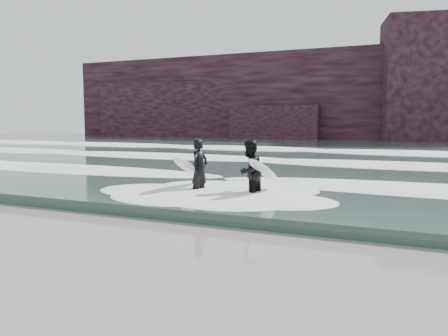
{
  "coord_description": "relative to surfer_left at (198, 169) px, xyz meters",
  "views": [
    {
      "loc": [
        6.12,
        -5.83,
        2.4
      ],
      "look_at": [
        1.09,
        5.86,
        1.0
      ],
      "focal_mm": 35.0,
      "sensor_mm": 36.0,
      "label": 1
    }
  ],
  "objects": [
    {
      "name": "ground",
      "position": [
        -0.23,
        -5.84,
        -0.93
      ],
      "size": [
        120.0,
        120.0,
        0.0
      ],
      "primitive_type": "plane",
      "color": "brown",
      "rests_on": "ground"
    },
    {
      "name": "surfer_left",
      "position": [
        0.0,
        0.0,
        0.0
      ],
      "size": [
        1.06,
        2.03,
        1.86
      ],
      "color": "black",
      "rests_on": "ground"
    },
    {
      "name": "headland",
      "position": [
        -0.23,
        40.16,
        4.07
      ],
      "size": [
        70.0,
        9.0,
        10.0
      ],
      "primitive_type": "cube",
      "color": "black",
      "rests_on": "ground"
    },
    {
      "name": "foam_near",
      "position": [
        -0.23,
        3.16,
        -0.53
      ],
      "size": [
        60.0,
        3.2,
        0.2
      ],
      "primitive_type": "ellipsoid",
      "color": "white",
      "rests_on": "sea"
    },
    {
      "name": "sea",
      "position": [
        -0.23,
        23.16,
        -0.78
      ],
      "size": [
        90.0,
        52.0,
        0.3
      ],
      "primitive_type": "cube",
      "color": "#2C463E",
      "rests_on": "ground"
    },
    {
      "name": "foam_mid",
      "position": [
        -0.23,
        10.16,
        -0.51
      ],
      "size": [
        60.0,
        4.0,
        0.24
      ],
      "primitive_type": "ellipsoid",
      "color": "white",
      "rests_on": "sea"
    },
    {
      "name": "foam_far",
      "position": [
        -0.23,
        19.16,
        -0.48
      ],
      "size": [
        60.0,
        4.8,
        0.3
      ],
      "primitive_type": "ellipsoid",
      "color": "white",
      "rests_on": "sea"
    },
    {
      "name": "surfer_right",
      "position": [
        1.67,
        0.06,
        -0.01
      ],
      "size": [
        1.16,
        1.82,
        1.84
      ],
      "color": "black",
      "rests_on": "ground"
    }
  ]
}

